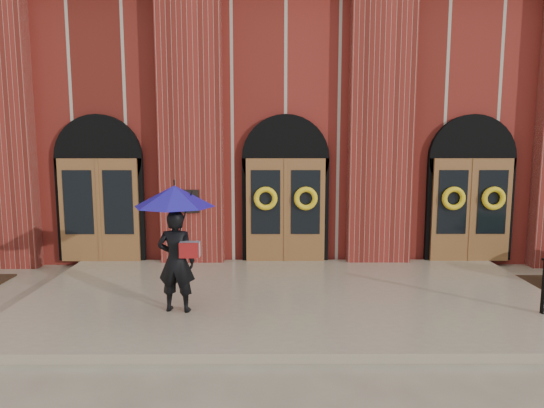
{
  "coord_description": "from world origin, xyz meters",
  "views": [
    {
      "loc": [
        -0.38,
        -8.88,
        3.11
      ],
      "look_at": [
        -0.33,
        1.0,
        1.78
      ],
      "focal_mm": 32.0,
      "sensor_mm": 36.0,
      "label": 1
    }
  ],
  "objects": [
    {
      "name": "landing",
      "position": [
        0.0,
        0.15,
        0.07
      ],
      "size": [
        10.0,
        5.3,
        0.15
      ],
      "primitive_type": "cube",
      "color": "gray",
      "rests_on": "ground"
    },
    {
      "name": "church_building",
      "position": [
        0.0,
        8.78,
        3.5
      ],
      "size": [
        16.2,
        12.53,
        7.0
      ],
      "color": "maroon",
      "rests_on": "ground"
    },
    {
      "name": "man_with_umbrella",
      "position": [
        -1.98,
        -0.78,
        1.68
      ],
      "size": [
        1.52,
        1.52,
        2.19
      ],
      "rotation": [
        0.0,
        0.0,
        3.03
      ],
      "color": "black",
      "rests_on": "landing"
    },
    {
      "name": "ground",
      "position": [
        0.0,
        0.0,
        0.0
      ],
      "size": [
        90.0,
        90.0,
        0.0
      ],
      "primitive_type": "plane",
      "color": "gray",
      "rests_on": "ground"
    }
  ]
}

